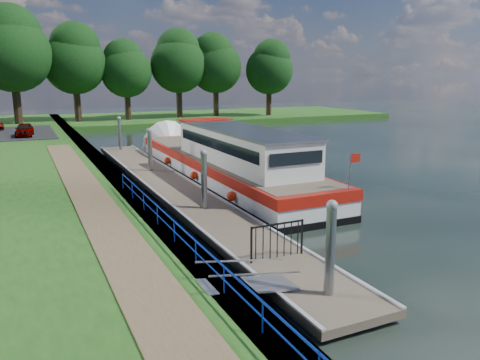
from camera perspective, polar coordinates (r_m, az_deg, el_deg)
name	(u,v)px	position (r m, az deg, el deg)	size (l,w,h in m)	color
ground	(317,300)	(13.34, 9.33, -14.21)	(160.00, 160.00, 0.00)	black
bank_edge	(116,183)	(25.71, -14.91, -0.38)	(1.10, 90.00, 0.78)	#473D2D
far_bank	(172,118)	(64.80, -8.29, 7.47)	(60.00, 18.00, 0.60)	#1F4E16
footpath	(101,215)	(18.63, -16.57, -4.07)	(1.60, 40.00, 0.05)	brown
blue_fence	(184,235)	(14.17, -6.82, -6.72)	(0.04, 18.04, 0.72)	#0C2DBF
pontoon	(173,190)	(24.44, -8.13, -1.23)	(2.50, 30.00, 0.56)	brown
mooring_piles	(173,169)	(24.20, -8.21, 1.29)	(0.30, 27.30, 3.55)	gray
gangway	(248,284)	(12.60, 0.98, -12.56)	(2.58, 1.00, 0.92)	#A5A8AD
gate_panel	(277,236)	(14.60, 4.58, -6.76)	(1.85, 0.05, 1.15)	black
barge	(219,160)	(27.62, -2.52, 2.40)	(4.36, 21.15, 4.78)	black
horizon_trees	(64,58)	(58.67, -20.71, 13.76)	(54.38, 10.03, 12.87)	#332316
car_a	(24,130)	(44.79, -24.80, 5.61)	(1.35, 3.36, 1.14)	#999999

